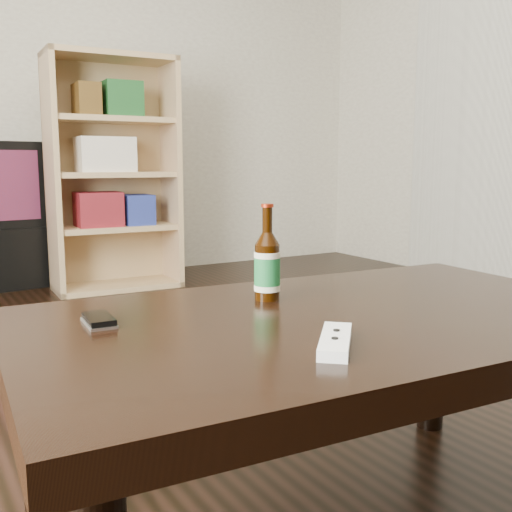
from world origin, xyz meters
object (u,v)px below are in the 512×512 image
coffee_table (334,343)px  phone (99,320)px  bookshelf (111,170)px  remote (335,341)px  beer_bottle (267,266)px

coffee_table → phone: 0.49m
bookshelf → remote: size_ratio=8.83×
bookshelf → beer_bottle: bearing=-97.7°
phone → coffee_table: bearing=-16.5°
beer_bottle → phone: 0.40m
beer_bottle → remote: bearing=-103.9°
beer_bottle → remote: 0.38m
bookshelf → phone: 2.78m
bookshelf → beer_bottle: bookshelf is taller
bookshelf → beer_bottle: 2.66m
bookshelf → coffee_table: (-0.41, -2.80, -0.34)m
beer_bottle → phone: beer_bottle is taller
phone → remote: 0.47m
bookshelf → remote: (-0.56, -2.98, -0.26)m
bookshelf → phone: size_ratio=14.10×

